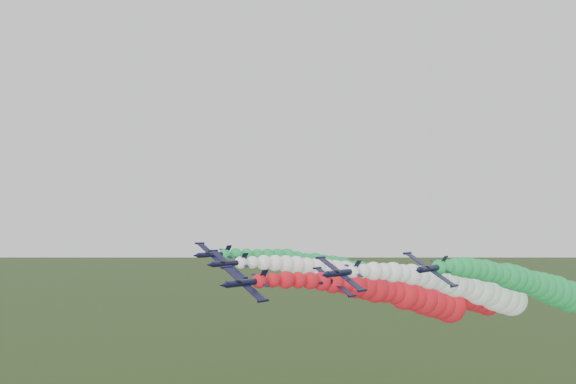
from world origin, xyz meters
name	(u,v)px	position (x,y,z in m)	size (l,w,h in m)	color
jet_lead	(410,297)	(6.53, 41.97, 36.05)	(14.86, 71.75, 15.89)	#111235
jet_inner_left	(376,281)	(-6.69, 51.71, 38.02)	(14.78, 71.68, 15.82)	#111235
jet_inner_right	(478,290)	(17.63, 52.09, 37.32)	(14.76, 71.65, 15.79)	#111235
jet_outer_left	(351,272)	(-16.45, 56.19, 39.43)	(14.47, 71.36, 15.50)	#111235
jet_outer_right	(539,286)	(28.28, 58.51, 38.31)	(14.72, 71.62, 15.76)	#111235
jet_trail	(453,293)	(7.71, 63.72, 34.93)	(14.48, 71.38, 15.52)	#111235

